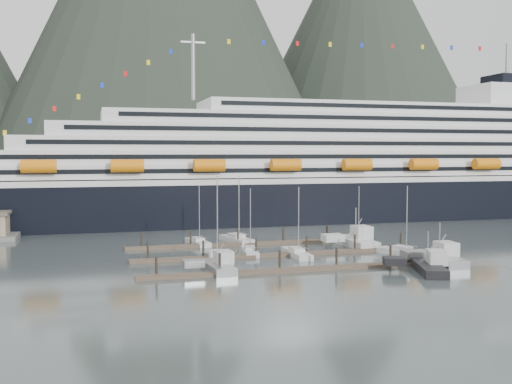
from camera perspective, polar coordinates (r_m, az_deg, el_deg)
ground at (r=99.61m, az=5.12°, el=-6.27°), size 1600.00×1600.00×0.00m
mountains at (r=701.31m, az=-8.25°, el=15.73°), size 870.00×440.00×420.00m
cruise_ship at (r=160.42m, az=8.32°, el=1.82°), size 210.00×30.40×50.30m
dock_near at (r=88.71m, az=4.39°, el=-7.31°), size 48.18×2.28×3.20m
dock_mid at (r=100.83m, az=1.87°, el=-5.96°), size 48.18×2.28×3.20m
dock_far at (r=113.16m, az=-0.09°, el=-4.89°), size 48.18×2.28×3.20m
sailboat_a at (r=96.78m, az=-3.69°, el=-6.30°), size 4.48×9.86×14.16m
sailboat_b at (r=102.91m, az=-0.59°, el=-5.71°), size 3.36×8.76×11.70m
sailboat_d at (r=101.15m, az=3.88°, el=-5.88°), size 2.59×10.29×12.07m
sailboat_e at (r=113.86m, az=-5.55°, el=-4.81°), size 3.69×9.05×11.57m
sailboat_f at (r=116.27m, az=-1.85°, el=-4.60°), size 5.15×10.25×13.42m
sailboat_g at (r=116.87m, az=9.55°, el=-4.63°), size 2.40×9.26×11.38m
sailboat_h at (r=104.94m, az=13.73°, el=-5.62°), size 6.01×9.17×12.25m
trawler_b at (r=88.28m, az=-3.78°, el=-7.02°), size 7.51×9.85×6.20m
trawler_c at (r=91.66m, az=15.93°, el=-6.74°), size 10.04×13.06×6.44m
trawler_d at (r=98.68m, az=16.98°, el=-5.99°), size 8.80×11.89×6.98m
trawler_e at (r=112.87m, az=9.40°, el=-4.62°), size 9.31×12.21×7.91m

